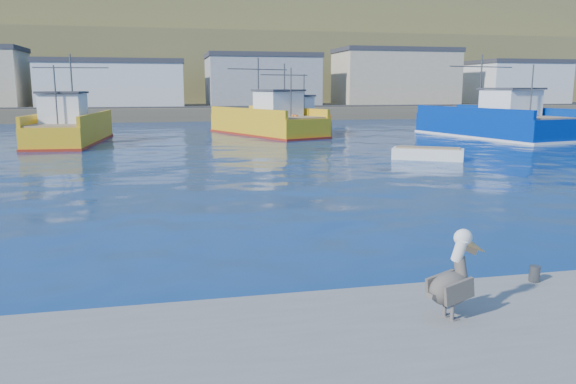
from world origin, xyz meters
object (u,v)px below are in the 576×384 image
Objects in this scene: trawler_yellow_b at (268,122)px; boat_orange at (291,122)px; skiff_mid at (428,155)px; trawler_yellow_a at (70,129)px; pelican at (453,281)px; trawler_blue at (493,123)px; skiff_far at (482,130)px.

trawler_yellow_b is 2.37m from boat_orange.
trawler_yellow_b is 19.66m from skiff_mid.
trawler_yellow_a reaches higher than pelican.
trawler_yellow_b is at bearing 160.56° from trawler_blue.
trawler_blue is 1.53× the size of boat_orange.
trawler_yellow_b reaches higher than boat_orange.
trawler_yellow_a is 0.90× the size of trawler_yellow_b.
trawler_yellow_a is 33.42m from trawler_blue.
skiff_mid is at bearing -129.23° from skiff_far.
trawler_blue is 40.99m from pelican.
trawler_yellow_a is at bearing -164.43° from trawler_yellow_b.
trawler_yellow_a is at bearing 146.09° from skiff_mid.
trawler_yellow_a is 25.84m from skiff_mid.
trawler_yellow_b is 9.59× the size of pelican.
trawler_blue is 17.11m from boat_orange.
skiff_mid is (-11.93, -12.49, -0.91)m from trawler_blue.
trawler_yellow_a is 2.99× the size of skiff_mid.
trawler_yellow_b is 19.23m from skiff_far.
pelican is (-22.32, -34.39, -0.08)m from trawler_blue.
trawler_yellow_b is at bearing -158.60° from boat_orange.
trawler_yellow_b is at bearing 83.61° from pelican.
trawler_blue is at bearing 46.31° from skiff_mid.
skiff_mid is at bearing -72.73° from trawler_yellow_b.
trawler_blue is at bearing -109.16° from skiff_far.
trawler_yellow_a is 0.84× the size of trawler_blue.
pelican is (-4.56, -40.65, -0.02)m from trawler_yellow_b.
skiff_mid is 2.90× the size of pelican.
trawler_yellow_a is at bearing 176.71° from trawler_blue.
skiff_mid is (21.43, -14.41, -0.80)m from trawler_yellow_a.
trawler_blue is at bearing -19.44° from trawler_yellow_b.
skiff_mid is at bearing 64.62° from pelican.
trawler_yellow_a is 2.74× the size of skiff_far.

